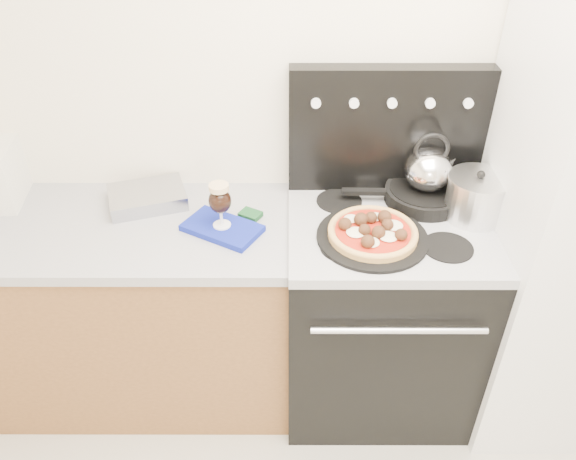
{
  "coord_description": "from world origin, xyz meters",
  "views": [
    {
      "loc": [
        -0.3,
        -0.54,
        2.13
      ],
      "look_at": [
        -0.3,
        1.05,
        0.98
      ],
      "focal_mm": 35.0,
      "sensor_mm": 36.0,
      "label": 1
    }
  ],
  "objects_px": {
    "beer_glass": "(220,205)",
    "stock_pot": "(476,198)",
    "stove_body": "(378,316)",
    "pizza_pan": "(372,237)",
    "oven_mitt": "(222,228)",
    "tea_kettle": "(429,167)",
    "skillet": "(424,195)",
    "pizza": "(373,231)",
    "base_cabinet": "(120,313)"
  },
  "relations": [
    {
      "from": "pizza_pan",
      "to": "skillet",
      "type": "distance_m",
      "value": 0.34
    },
    {
      "from": "stove_body",
      "to": "pizza_pan",
      "type": "height_order",
      "value": "pizza_pan"
    },
    {
      "from": "base_cabinet",
      "to": "tea_kettle",
      "type": "distance_m",
      "value": 1.42
    },
    {
      "from": "beer_glass",
      "to": "pizza_pan",
      "type": "bearing_deg",
      "value": -7.8
    },
    {
      "from": "base_cabinet",
      "to": "pizza_pan",
      "type": "height_order",
      "value": "pizza_pan"
    },
    {
      "from": "skillet",
      "to": "tea_kettle",
      "type": "bearing_deg",
      "value": 0.0
    },
    {
      "from": "base_cabinet",
      "to": "stock_pot",
      "type": "bearing_deg",
      "value": 1.0
    },
    {
      "from": "beer_glass",
      "to": "stock_pot",
      "type": "distance_m",
      "value": 0.95
    },
    {
      "from": "base_cabinet",
      "to": "skillet",
      "type": "relative_size",
      "value": 4.7
    },
    {
      "from": "skillet",
      "to": "oven_mitt",
      "type": "bearing_deg",
      "value": -167.3
    },
    {
      "from": "oven_mitt",
      "to": "tea_kettle",
      "type": "bearing_deg",
      "value": 12.7
    },
    {
      "from": "stove_body",
      "to": "stock_pot",
      "type": "relative_size",
      "value": 4.01
    },
    {
      "from": "pizza",
      "to": "tea_kettle",
      "type": "relative_size",
      "value": 1.6
    },
    {
      "from": "beer_glass",
      "to": "skillet",
      "type": "distance_m",
      "value": 0.8
    },
    {
      "from": "stove_body",
      "to": "pizza",
      "type": "relative_size",
      "value": 2.75
    },
    {
      "from": "pizza_pan",
      "to": "skillet",
      "type": "xyz_separation_m",
      "value": [
        0.23,
        0.25,
        0.02
      ]
    },
    {
      "from": "stove_body",
      "to": "tea_kettle",
      "type": "xyz_separation_m",
      "value": [
        0.15,
        0.16,
        0.63
      ]
    },
    {
      "from": "oven_mitt",
      "to": "pizza_pan",
      "type": "distance_m",
      "value": 0.55
    },
    {
      "from": "base_cabinet",
      "to": "beer_glass",
      "type": "distance_m",
      "value": 0.76
    },
    {
      "from": "pizza_pan",
      "to": "pizza",
      "type": "distance_m",
      "value": 0.03
    },
    {
      "from": "pizza",
      "to": "stock_pot",
      "type": "relative_size",
      "value": 1.46
    },
    {
      "from": "beer_glass",
      "to": "oven_mitt",
      "type": "bearing_deg",
      "value": 0.0
    },
    {
      "from": "pizza",
      "to": "base_cabinet",
      "type": "bearing_deg",
      "value": 173.32
    },
    {
      "from": "skillet",
      "to": "stock_pot",
      "type": "bearing_deg",
      "value": -32.83
    },
    {
      "from": "base_cabinet",
      "to": "pizza",
      "type": "height_order",
      "value": "pizza"
    },
    {
      "from": "base_cabinet",
      "to": "stock_pot",
      "type": "height_order",
      "value": "stock_pot"
    },
    {
      "from": "base_cabinet",
      "to": "stove_body",
      "type": "distance_m",
      "value": 1.11
    },
    {
      "from": "stove_body",
      "to": "stock_pot",
      "type": "distance_m",
      "value": 0.65
    },
    {
      "from": "stove_body",
      "to": "tea_kettle",
      "type": "relative_size",
      "value": 4.41
    },
    {
      "from": "beer_glass",
      "to": "stock_pot",
      "type": "relative_size",
      "value": 0.82
    },
    {
      "from": "pizza_pan",
      "to": "tea_kettle",
      "type": "relative_size",
      "value": 2.01
    },
    {
      "from": "tea_kettle",
      "to": "stock_pot",
      "type": "relative_size",
      "value": 0.91
    },
    {
      "from": "oven_mitt",
      "to": "stove_body",
      "type": "bearing_deg",
      "value": 1.84
    },
    {
      "from": "pizza_pan",
      "to": "beer_glass",
      "type": "bearing_deg",
      "value": 172.2
    },
    {
      "from": "oven_mitt",
      "to": "tea_kettle",
      "type": "relative_size",
      "value": 1.41
    },
    {
      "from": "beer_glass",
      "to": "pizza_pan",
      "type": "xyz_separation_m",
      "value": [
        0.55,
        -0.08,
        -0.09
      ]
    },
    {
      "from": "oven_mitt",
      "to": "pizza_pan",
      "type": "relative_size",
      "value": 0.7
    },
    {
      "from": "base_cabinet",
      "to": "tea_kettle",
      "type": "xyz_separation_m",
      "value": [
        1.26,
        0.13,
        0.64
      ]
    },
    {
      "from": "beer_glass",
      "to": "tea_kettle",
      "type": "xyz_separation_m",
      "value": [
        0.78,
        0.18,
        0.06
      ]
    },
    {
      "from": "stove_body",
      "to": "skillet",
      "type": "height_order",
      "value": "skillet"
    },
    {
      "from": "beer_glass",
      "to": "base_cabinet",
      "type": "bearing_deg",
      "value": 174.6
    },
    {
      "from": "base_cabinet",
      "to": "stock_pot",
      "type": "relative_size",
      "value": 6.61
    },
    {
      "from": "pizza",
      "to": "skillet",
      "type": "bearing_deg",
      "value": 47.16
    },
    {
      "from": "pizza",
      "to": "tea_kettle",
      "type": "height_order",
      "value": "tea_kettle"
    },
    {
      "from": "skillet",
      "to": "stove_body",
      "type": "bearing_deg",
      "value": -134.55
    },
    {
      "from": "tea_kettle",
      "to": "stock_pot",
      "type": "bearing_deg",
      "value": -34.66
    },
    {
      "from": "pizza_pan",
      "to": "oven_mitt",
      "type": "bearing_deg",
      "value": 172.2
    },
    {
      "from": "stove_body",
      "to": "oven_mitt",
      "type": "bearing_deg",
      "value": -178.16
    },
    {
      "from": "base_cabinet",
      "to": "pizza_pan",
      "type": "distance_m",
      "value": 1.15
    },
    {
      "from": "pizza",
      "to": "skillet",
      "type": "distance_m",
      "value": 0.34
    }
  ]
}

